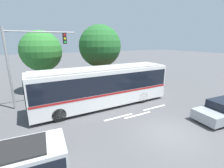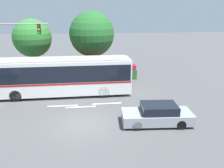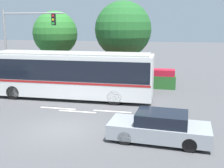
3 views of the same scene
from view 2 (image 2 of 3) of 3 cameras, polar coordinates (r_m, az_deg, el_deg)
ground_plane at (r=15.37m, az=-7.54°, el=-10.16°), size 140.00×140.00×0.00m
city_bus at (r=20.34m, az=-12.11°, el=2.36°), size 11.83×2.68×3.34m
sedan_foreground at (r=15.35m, az=11.46°, el=-7.67°), size 4.74×2.15×1.40m
traffic_light_pole at (r=23.70m, az=-25.17°, el=9.20°), size 5.42×0.24×6.49m
flowering_hedge at (r=24.95m, az=-4.96°, el=2.87°), size 9.80×1.13×1.60m
street_tree_left at (r=27.21m, az=-19.62°, el=10.91°), size 4.28×4.28×6.55m
street_tree_centre at (r=26.23m, az=-5.15°, el=12.52°), size 5.12×5.12×7.37m
lane_stripe_near at (r=18.51m, az=-1.32°, el=-4.98°), size 2.40×0.16×0.01m
lane_stripe_mid at (r=18.50m, az=-12.44°, el=-5.44°), size 2.40×0.16×0.01m
lane_stripe_far at (r=18.03m, az=-7.93°, el=-5.79°), size 2.40×0.16×0.01m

